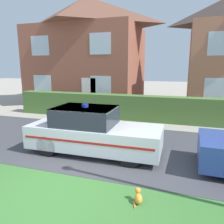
{
  "coord_description": "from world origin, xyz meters",
  "views": [
    {
      "loc": [
        2.57,
        -3.89,
        2.83
      ],
      "look_at": [
        -0.09,
        4.21,
        1.05
      ],
      "focal_mm": 35.0,
      "sensor_mm": 36.0,
      "label": 1
    }
  ],
  "objects_px": {
    "police_car": "(92,132)",
    "house_left": "(87,51)",
    "wheelie_bin": "(65,104)",
    "cat": "(138,197)"
  },
  "relations": [
    {
      "from": "cat",
      "to": "police_car",
      "type": "bearing_deg",
      "value": 22.55
    },
    {
      "from": "cat",
      "to": "wheelie_bin",
      "type": "height_order",
      "value": "wheelie_bin"
    },
    {
      "from": "police_car",
      "to": "wheelie_bin",
      "type": "xyz_separation_m",
      "value": [
        -4.18,
        5.39,
        -0.17
      ]
    },
    {
      "from": "police_car",
      "to": "cat",
      "type": "relative_size",
      "value": 11.87
    },
    {
      "from": "cat",
      "to": "house_left",
      "type": "xyz_separation_m",
      "value": [
        -6.52,
        11.94,
        3.92
      ]
    },
    {
      "from": "police_car",
      "to": "house_left",
      "type": "distance_m",
      "value": 11.18
    },
    {
      "from": "house_left",
      "to": "cat",
      "type": "bearing_deg",
      "value": -61.37
    },
    {
      "from": "police_car",
      "to": "wheelie_bin",
      "type": "distance_m",
      "value": 6.82
    },
    {
      "from": "wheelie_bin",
      "to": "police_car",
      "type": "bearing_deg",
      "value": -65.35
    },
    {
      "from": "cat",
      "to": "wheelie_bin",
      "type": "distance_m",
      "value": 9.85
    }
  ]
}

